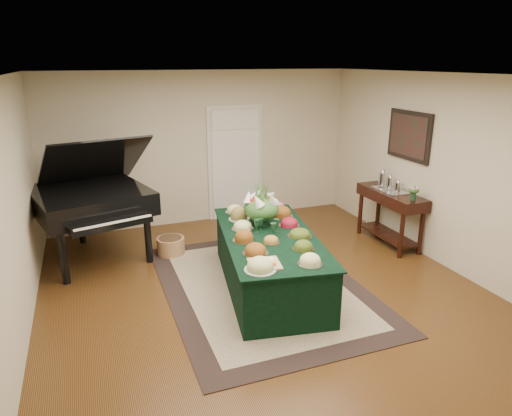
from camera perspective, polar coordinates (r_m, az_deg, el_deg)
name	(u,v)px	position (r m, az deg, el deg)	size (l,w,h in m)	color
ground	(264,292)	(6.00, 1.03, -10.41)	(6.00, 6.00, 0.00)	black
area_rug	(262,286)	(6.13, 0.77, -9.70)	(2.49, 3.49, 0.01)	black
kitchen_doorway	(235,164)	(8.48, -2.58, 5.50)	(1.05, 0.07, 2.10)	beige
buffet_table	(269,261)	(5.97, 1.63, -6.63)	(1.53, 2.58, 0.73)	black
food_platters	(268,231)	(5.82, 1.46, -2.86)	(1.29, 2.26, 0.14)	silver
cutting_board	(264,261)	(5.01, 1.03, -6.65)	(0.39, 0.39, 0.10)	tan
green_goblets	(267,226)	(5.86, 1.34, -2.29)	(0.32, 0.31, 0.18)	#14341E
floral_centerpiece	(261,204)	(6.08, 0.68, 0.46)	(0.49, 0.49, 0.49)	#14341E
grand_piano	(91,198)	(7.08, -19.95, 1.13)	(1.89, 2.10, 1.84)	black
wicker_basket	(171,246)	(7.16, -10.60, -4.69)	(0.42, 0.42, 0.26)	#8E6039
mahogany_sideboard	(391,203)	(7.58, 16.49, 0.56)	(0.45, 1.31, 0.88)	black
tea_service	(389,183)	(7.55, 16.33, 3.02)	(0.34, 0.58, 0.30)	silver
pink_bouquet	(414,191)	(7.10, 19.14, 2.08)	(0.18, 0.18, 0.22)	#14341E
wall_painting	(409,136)	(7.48, 18.59, 8.57)	(0.05, 0.95, 0.75)	black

